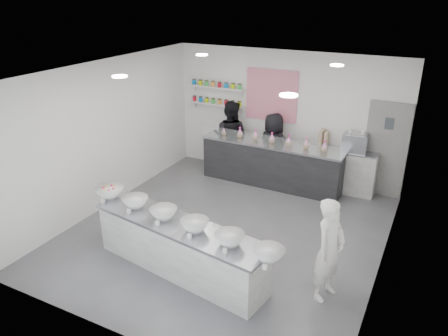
{
  "coord_description": "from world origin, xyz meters",
  "views": [
    {
      "loc": [
        3.21,
        -6.39,
        4.3
      ],
      "look_at": [
        -0.27,
        0.4,
        1.11
      ],
      "focal_mm": 35.0,
      "sensor_mm": 36.0,
      "label": 1
    }
  ],
  "objects_px": {
    "espresso_ledge": "(345,171)",
    "prep_counter": "(180,248)",
    "woman_prep": "(329,250)",
    "staff_right": "(273,148)",
    "staff_left": "(230,137)",
    "back_bar": "(271,164)",
    "espresso_machine": "(355,143)"
  },
  "relations": [
    {
      "from": "prep_counter",
      "to": "staff_left",
      "type": "distance_m",
      "value": 4.2
    },
    {
      "from": "espresso_machine",
      "to": "staff_right",
      "type": "distance_m",
      "value": 1.85
    },
    {
      "from": "espresso_ledge",
      "to": "staff_left",
      "type": "bearing_deg",
      "value": -176.29
    },
    {
      "from": "espresso_ledge",
      "to": "staff_left",
      "type": "relative_size",
      "value": 0.73
    },
    {
      "from": "back_bar",
      "to": "staff_right",
      "type": "bearing_deg",
      "value": 104.83
    },
    {
      "from": "back_bar",
      "to": "staff_right",
      "type": "relative_size",
      "value": 2.0
    },
    {
      "from": "espresso_machine",
      "to": "woman_prep",
      "type": "bearing_deg",
      "value": -83.26
    },
    {
      "from": "back_bar",
      "to": "staff_right",
      "type": "distance_m",
      "value": 0.41
    },
    {
      "from": "staff_right",
      "to": "staff_left",
      "type": "bearing_deg",
      "value": 13.13
    },
    {
      "from": "back_bar",
      "to": "espresso_machine",
      "type": "distance_m",
      "value": 1.92
    },
    {
      "from": "espresso_machine",
      "to": "staff_left",
      "type": "height_order",
      "value": "staff_left"
    },
    {
      "from": "espresso_machine",
      "to": "staff_right",
      "type": "relative_size",
      "value": 0.32
    },
    {
      "from": "woman_prep",
      "to": "staff_left",
      "type": "height_order",
      "value": "staff_left"
    },
    {
      "from": "prep_counter",
      "to": "staff_left",
      "type": "xyz_separation_m",
      "value": [
        -1.1,
        4.02,
        0.48
      ]
    },
    {
      "from": "espresso_ledge",
      "to": "staff_right",
      "type": "xyz_separation_m",
      "value": [
        -1.67,
        -0.18,
        0.33
      ]
    },
    {
      "from": "espresso_machine",
      "to": "espresso_ledge",
      "type": "bearing_deg",
      "value": 180.0
    },
    {
      "from": "espresso_ledge",
      "to": "prep_counter",
      "type": "bearing_deg",
      "value": -111.73
    },
    {
      "from": "espresso_ledge",
      "to": "woman_prep",
      "type": "xyz_separation_m",
      "value": [
        0.58,
        -3.75,
        0.31
      ]
    },
    {
      "from": "back_bar",
      "to": "staff_right",
      "type": "xyz_separation_m",
      "value": [
        -0.06,
        0.26,
        0.31
      ]
    },
    {
      "from": "woman_prep",
      "to": "espresso_ledge",
      "type": "bearing_deg",
      "value": 24.92
    },
    {
      "from": "espresso_ledge",
      "to": "staff_right",
      "type": "relative_size",
      "value": 0.8
    },
    {
      "from": "prep_counter",
      "to": "staff_right",
      "type": "xyz_separation_m",
      "value": [
        0.01,
        4.02,
        0.39
      ]
    },
    {
      "from": "espresso_ledge",
      "to": "woman_prep",
      "type": "relative_size",
      "value": 0.83
    },
    {
      "from": "prep_counter",
      "to": "espresso_machine",
      "type": "bearing_deg",
      "value": 75.77
    },
    {
      "from": "back_bar",
      "to": "staff_left",
      "type": "height_order",
      "value": "staff_left"
    },
    {
      "from": "staff_left",
      "to": "back_bar",
      "type": "bearing_deg",
      "value": 163.56
    },
    {
      "from": "staff_left",
      "to": "staff_right",
      "type": "bearing_deg",
      "value": 176.0
    },
    {
      "from": "prep_counter",
      "to": "back_bar",
      "type": "height_order",
      "value": "back_bar"
    },
    {
      "from": "woman_prep",
      "to": "staff_right",
      "type": "height_order",
      "value": "staff_right"
    },
    {
      "from": "espresso_ledge",
      "to": "woman_prep",
      "type": "bearing_deg",
      "value": -81.19
    },
    {
      "from": "staff_right",
      "to": "espresso_machine",
      "type": "bearing_deg",
      "value": -161.19
    },
    {
      "from": "espresso_ledge",
      "to": "staff_right",
      "type": "height_order",
      "value": "staff_right"
    }
  ]
}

